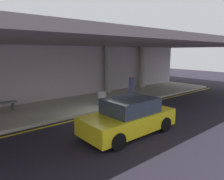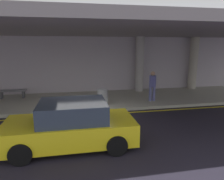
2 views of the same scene
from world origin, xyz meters
name	(u,v)px [view 1 (image 1 of 2)]	position (x,y,z in m)	size (l,w,h in m)	color
ground_plane	(106,118)	(0.00, 0.00, 0.00)	(60.00, 60.00, 0.00)	black
sidewalk	(76,105)	(0.00, 3.10, 0.07)	(26.00, 4.20, 0.15)	#AFAE9B
lane_stripe_yellow	(99,114)	(0.00, 0.69, 0.00)	(26.00, 0.14, 0.01)	yellow
support_column_far_left	(109,70)	(4.00, 4.75, 1.97)	(0.58, 0.58, 3.65)	#ABA6A2
support_column_left_mid	(142,67)	(8.00, 4.75, 1.97)	(0.58, 0.58, 3.65)	#B1A997
ceiling_overhang	(78,42)	(0.00, 2.60, 3.95)	(28.00, 13.20, 0.30)	gray
terminal_back_wall	(59,73)	(0.00, 5.35, 1.90)	(26.00, 0.30, 3.80)	#B9AFB8
car_yellow_taxi	(129,117)	(-0.59, -2.26, 0.71)	(4.10, 1.92, 1.50)	yellow
person_waiting_for_ride	(131,84)	(3.89, 2.06, 1.11)	(0.38, 0.38, 1.68)	slate
bench_metal	(1,105)	(-4.06, 4.23, 0.50)	(1.60, 0.50, 0.48)	slate
trash_bin_steel	(102,98)	(1.00, 1.71, 0.57)	(0.56, 0.56, 0.85)	gray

